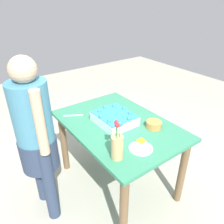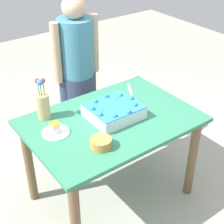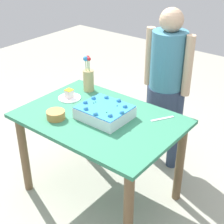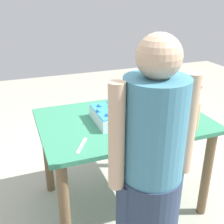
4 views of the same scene
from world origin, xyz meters
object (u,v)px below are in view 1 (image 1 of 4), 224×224
Objects in this scene: serving_plate_with_slice at (141,146)px; person_standing at (36,134)px; sheet_cake at (114,118)px; cake_knife at (73,115)px; flower_vase at (117,145)px; fruit_bowl at (154,125)px.

serving_plate_with_slice is 0.13× the size of person_standing.
cake_knife is at bearing 35.73° from sheet_cake.
sheet_cake is 0.45m from serving_plate_with_slice.
person_standing is (0.56, 0.64, 0.07)m from serving_plate_with_slice.
flower_vase is 0.55m from fruit_bowl.
cake_knife is 0.52m from person_standing.
person_standing is at bearing 48.63° from serving_plate_with_slice.
sheet_cake is 1.91× the size of serving_plate_with_slice.
sheet_cake is 0.44m from cake_knife.
fruit_bowl is at bearing -21.35° from cake_knife.
sheet_cake reaches higher than serving_plate_with_slice.
fruit_bowl is at bearing -139.39° from sheet_cake.
sheet_cake is 2.60× the size of fruit_bowl.
flower_vase is at bearing 83.39° from serving_plate_with_slice.
person_standing is at bearing 38.10° from flower_vase.
fruit_bowl is (-0.64, -0.50, 0.03)m from cake_knife.
serving_plate_with_slice is 0.24m from flower_vase.
flower_vase is (0.03, 0.22, 0.09)m from serving_plate_with_slice.
flower_vase reaches higher than serving_plate_with_slice.
cake_knife is 1.36× the size of fruit_bowl.
cake_knife is at bearing -2.19° from flower_vase.
serving_plate_with_slice is 1.36× the size of fruit_bowl.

